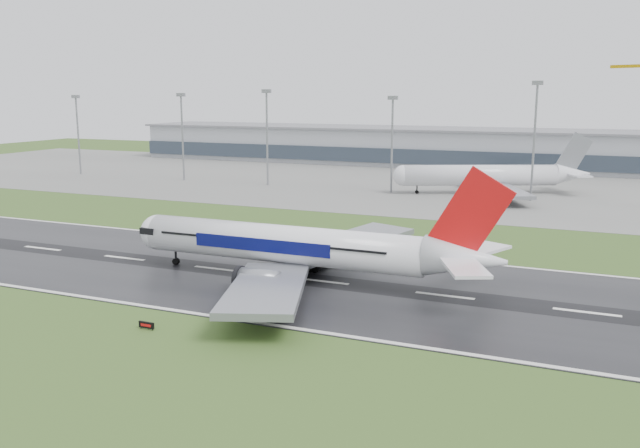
% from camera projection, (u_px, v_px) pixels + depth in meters
% --- Properties ---
extents(ground, '(520.00, 520.00, 0.00)m').
position_uv_depth(ground, '(124.00, 258.00, 123.72)').
color(ground, '#304D1C').
rests_on(ground, ground).
extents(runway, '(400.00, 45.00, 0.10)m').
position_uv_depth(runway, '(124.00, 258.00, 123.71)').
color(runway, black).
rests_on(runway, ground).
extents(apron, '(400.00, 130.00, 0.08)m').
position_uv_depth(apron, '(356.00, 180.00, 236.57)').
color(apron, slate).
rests_on(apron, ground).
extents(terminal, '(240.00, 36.00, 15.00)m').
position_uv_depth(terminal, '(403.00, 147.00, 289.32)').
color(terminal, '#94989F').
rests_on(terminal, ground).
extents(main_airliner, '(64.23, 61.20, 18.87)m').
position_uv_depth(main_airliner, '(305.00, 223.00, 107.65)').
color(main_airliner, white).
rests_on(main_airliner, runway).
extents(parked_airliner, '(79.34, 77.22, 17.96)m').
position_uv_depth(parked_airliner, '(489.00, 164.00, 202.19)').
color(parked_airliner, silver).
rests_on(parked_airliner, apron).
extents(runway_sign, '(2.27, 0.96, 1.04)m').
position_uv_depth(runway_sign, '(146.00, 326.00, 86.37)').
color(runway_sign, black).
rests_on(runway_sign, ground).
extents(floodmast_0, '(0.64, 0.64, 28.41)m').
position_uv_depth(floodmast_0, '(78.00, 137.00, 250.48)').
color(floodmast_0, gray).
rests_on(floodmast_0, ground).
extents(floodmast_1, '(0.64, 0.64, 29.10)m').
position_uv_depth(floodmast_1, '(183.00, 139.00, 232.46)').
color(floodmast_1, gray).
rests_on(floodmast_1, ground).
extents(floodmast_2, '(0.64, 0.64, 30.29)m').
position_uv_depth(floodmast_2, '(267.00, 140.00, 219.58)').
color(floodmast_2, gray).
rests_on(floodmast_2, ground).
extents(floodmast_3, '(0.64, 0.64, 28.27)m').
position_uv_depth(floodmast_3, '(392.00, 147.00, 203.30)').
color(floodmast_3, gray).
rests_on(floodmast_3, ground).
extents(floodmast_4, '(0.64, 0.64, 32.41)m').
position_uv_depth(floodmast_4, '(534.00, 144.00, 186.97)').
color(floodmast_4, gray).
rests_on(floodmast_4, ground).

